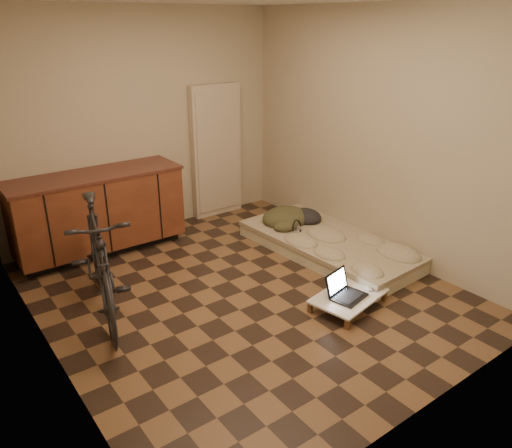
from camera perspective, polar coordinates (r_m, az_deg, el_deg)
room_shell at (r=4.36m, az=-1.64°, el=7.27°), size 3.50×4.00×2.60m
cabinets at (r=5.76m, az=-17.60°, el=1.30°), size 1.84×0.62×0.91m
appliance_panel at (r=6.55m, az=-4.57°, el=8.26°), size 0.70×0.10×1.70m
bicycle at (r=4.47m, az=-17.52°, el=-3.42°), size 0.94×1.83×1.14m
futon at (r=5.67m, az=8.45°, el=-2.32°), size 1.10×2.12×0.18m
clothing_pile at (r=5.99m, az=4.07°, el=1.44°), size 0.65×0.55×0.25m
headphones at (r=5.67m, az=4.69°, el=-0.39°), size 0.28×0.27×0.15m
lap_desk at (r=4.66m, az=10.53°, el=-8.14°), size 0.77×0.57×0.12m
laptop at (r=4.61m, az=10.07°, el=-7.56°), size 0.37×0.35×0.22m
mouse at (r=4.75m, az=12.75°, el=-7.26°), size 0.07×0.09×0.03m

